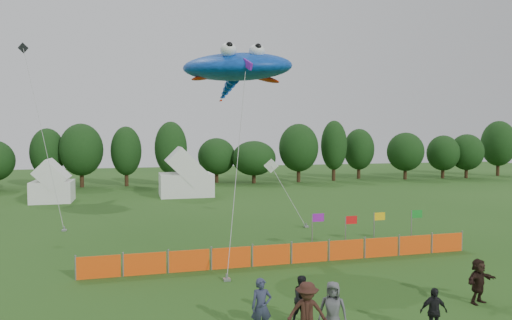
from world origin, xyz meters
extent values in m
cylinder|color=#382314|center=(-15.73, 46.21, 1.19)|extent=(0.50, 0.50, 2.38)
ellipsoid|color=black|center=(-15.73, 46.21, 4.30)|extent=(4.09, 4.09, 5.35)
cylinder|color=#382314|center=(-11.75, 45.39, 1.29)|extent=(0.50, 0.50, 2.57)
ellipsoid|color=black|center=(-11.75, 45.39, 4.64)|extent=(5.20, 5.20, 5.79)
cylinder|color=#382314|center=(-6.44, 45.32, 1.23)|extent=(0.50, 0.50, 2.46)
ellipsoid|color=black|center=(-6.44, 45.32, 4.45)|extent=(3.78, 3.78, 5.55)
cylinder|color=#382314|center=(-0.99, 43.92, 1.33)|extent=(0.50, 0.50, 2.66)
ellipsoid|color=black|center=(-0.99, 43.92, 4.81)|extent=(4.05, 4.05, 5.99)
cylinder|color=#382314|center=(5.28, 46.53, 0.99)|extent=(0.50, 0.50, 1.98)
ellipsoid|color=black|center=(5.28, 46.53, 3.58)|extent=(5.06, 5.06, 4.46)
cylinder|color=#382314|center=(9.99, 44.56, 0.93)|extent=(0.50, 0.50, 1.86)
ellipsoid|color=black|center=(9.99, 44.56, 3.35)|extent=(5.86, 5.86, 4.18)
cylinder|color=#382314|center=(16.28, 44.38, 1.31)|extent=(0.50, 0.50, 2.62)
ellipsoid|color=black|center=(16.28, 44.38, 4.73)|extent=(5.41, 5.41, 5.89)
cylinder|color=#382314|center=(21.78, 44.99, 1.39)|extent=(0.50, 0.50, 2.78)
ellipsoid|color=black|center=(21.78, 44.99, 5.02)|extent=(3.67, 3.67, 6.26)
cylinder|color=#382314|center=(26.67, 46.88, 1.21)|extent=(0.50, 0.50, 2.42)
ellipsoid|color=black|center=(26.67, 46.88, 4.36)|extent=(4.46, 4.46, 5.44)
cylinder|color=#382314|center=(32.69, 44.13, 1.12)|extent=(0.50, 0.50, 2.24)
ellipsoid|color=black|center=(32.69, 44.13, 4.04)|extent=(5.26, 5.26, 5.03)
cylinder|color=#382314|center=(39.09, 44.15, 1.05)|extent=(0.50, 0.50, 2.10)
ellipsoid|color=black|center=(39.09, 44.15, 3.80)|extent=(4.74, 4.74, 4.73)
cylinder|color=#382314|center=(42.84, 43.69, 1.08)|extent=(0.50, 0.50, 2.16)
ellipsoid|color=black|center=(42.84, 43.69, 3.91)|extent=(4.88, 4.88, 4.87)
cylinder|color=#382314|center=(50.29, 45.54, 1.43)|extent=(0.50, 0.50, 2.85)
ellipsoid|color=black|center=(50.29, 45.54, 5.15)|extent=(5.19, 5.19, 6.42)
cube|color=white|center=(-13.06, 32.72, 1.01)|extent=(3.66, 3.66, 2.01)
cube|color=white|center=(-0.22, 33.86, 1.19)|extent=(5.42, 4.33, 2.38)
cube|color=#FD4F0E|center=(-7.02, 6.77, 0.50)|extent=(1.90, 0.06, 1.00)
cube|color=#FD4F0E|center=(-5.02, 6.77, 0.50)|extent=(1.90, 0.06, 1.00)
cube|color=#FD4F0E|center=(-3.02, 6.77, 0.50)|extent=(1.90, 0.06, 1.00)
cube|color=#FD4F0E|center=(-1.02, 6.77, 0.50)|extent=(1.90, 0.06, 1.00)
cube|color=#FD4F0E|center=(0.98, 6.77, 0.50)|extent=(1.90, 0.06, 1.00)
cube|color=#FD4F0E|center=(2.98, 6.77, 0.50)|extent=(1.90, 0.06, 1.00)
cube|color=#FD4F0E|center=(4.98, 6.77, 0.50)|extent=(1.90, 0.06, 1.00)
cube|color=#FD4F0E|center=(6.98, 6.77, 0.50)|extent=(1.90, 0.06, 1.00)
cube|color=#FD4F0E|center=(8.98, 6.77, 0.50)|extent=(1.90, 0.06, 1.00)
cube|color=#FD4F0E|center=(10.98, 6.77, 0.50)|extent=(1.90, 0.06, 1.00)
cylinder|color=gray|center=(4.00, 8.98, 1.01)|extent=(0.06, 0.06, 2.03)
cube|color=purple|center=(4.35, 8.98, 1.80)|extent=(0.70, 0.02, 0.45)
cylinder|color=gray|center=(6.00, 8.95, 0.90)|extent=(0.06, 0.06, 1.80)
cube|color=red|center=(6.35, 8.95, 1.58)|extent=(0.70, 0.02, 0.45)
cylinder|color=gray|center=(8.00, 9.34, 0.93)|extent=(0.06, 0.06, 1.85)
cube|color=yellow|center=(8.35, 9.34, 1.63)|extent=(0.70, 0.02, 0.45)
cylinder|color=gray|center=(10.00, 8.63, 1.01)|extent=(0.06, 0.06, 2.02)
cube|color=#148C26|center=(10.35, 8.63, 1.79)|extent=(0.70, 0.02, 0.45)
imported|color=#2D324B|center=(-1.60, -0.66, 0.91)|extent=(0.71, 0.51, 1.82)
imported|color=black|center=(0.02, -0.07, 0.80)|extent=(0.88, 0.74, 1.60)
imported|color=#361C15|center=(-0.42, -1.59, 0.95)|extent=(1.40, 1.09, 1.90)
imported|color=black|center=(3.66, -2.07, 0.76)|extent=(0.94, 0.50, 1.53)
imported|color=#515256|center=(0.48, -1.47, 0.90)|extent=(1.04, 0.91, 1.80)
imported|color=black|center=(7.04, -0.11, 0.85)|extent=(1.65, 0.94, 1.70)
ellipsoid|color=blue|center=(0.13, 10.52, 10.12)|extent=(7.53, 6.86, 2.14)
sphere|color=white|center=(-0.63, 9.20, 10.78)|extent=(0.86, 0.86, 0.86)
sphere|color=white|center=(0.90, 9.20, 10.78)|extent=(0.86, 0.86, 0.86)
ellipsoid|color=red|center=(-1.50, 10.73, 9.56)|extent=(1.79, 0.78, 0.28)
ellipsoid|color=red|center=(1.76, 10.73, 9.56)|extent=(1.79, 0.78, 0.28)
cube|color=purple|center=(0.13, 8.18, 9.91)|extent=(0.37, 0.96, 0.70)
cylinder|color=#A5A5A5|center=(-0.73, 6.74, 4.91)|extent=(1.77, 3.58, 9.83)
cube|color=gray|center=(-1.59, 4.97, 0.05)|extent=(0.30, 0.30, 0.10)
cube|color=white|center=(4.48, 18.40, 4.07)|extent=(1.10, 0.31, 1.10)
cylinder|color=#A5A5A5|center=(5.24, 16.70, 2.04)|extent=(1.56, 3.43, 4.09)
cube|color=gray|center=(6.00, 15.00, 0.05)|extent=(0.30, 0.30, 0.10)
cube|color=black|center=(-13.37, 23.52, 12.89)|extent=(0.80, 0.23, 0.80)
cylinder|color=#A5A5A5|center=(-11.68, 20.76, 6.45)|extent=(3.40, 5.56, 12.90)
cube|color=gray|center=(-10.00, 18.00, 0.05)|extent=(0.30, 0.30, 0.10)
camera|label=1|loc=(-5.40, -14.26, 6.30)|focal=32.00mm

